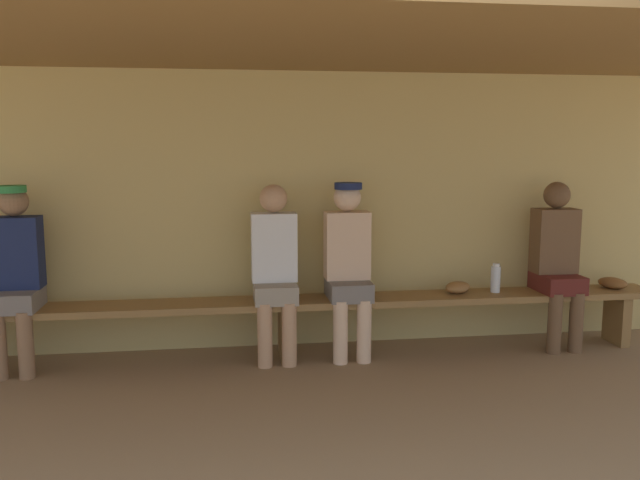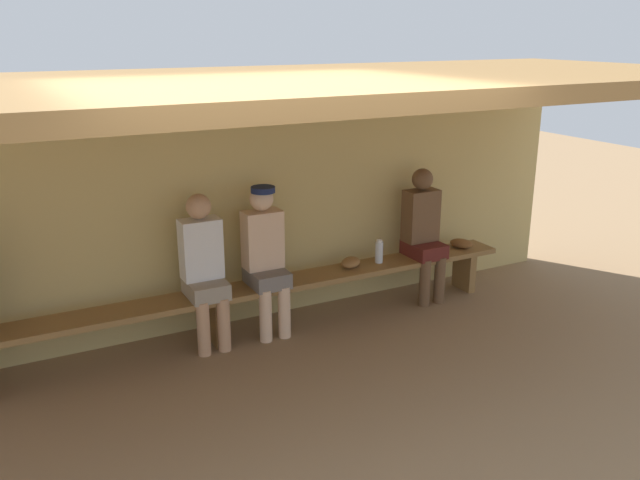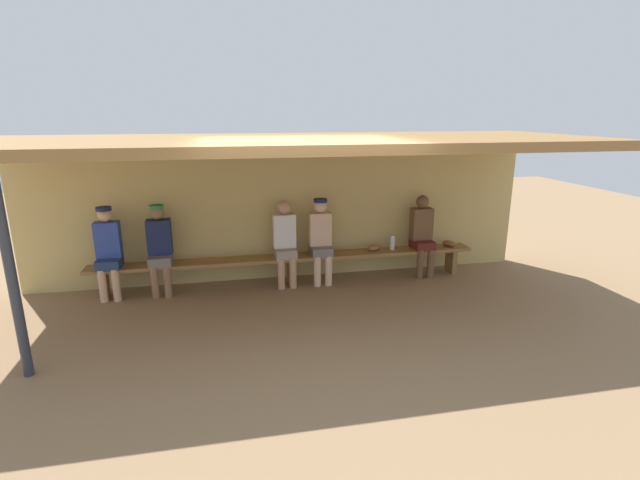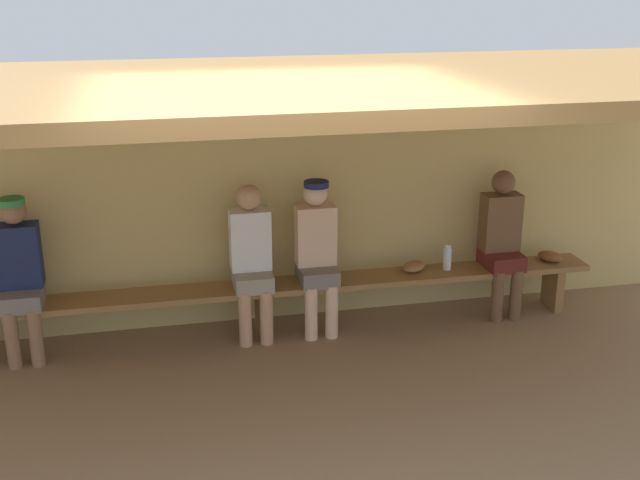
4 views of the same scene
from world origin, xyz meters
name	(u,v)px [view 1 (image 1 of 4)]	position (x,y,z in m)	size (l,w,h in m)	color
ground_plane	(311,449)	(0.00, 0.00, 0.00)	(24.00, 24.00, 0.00)	#8C6D4C
back_wall	(279,210)	(0.00, 2.00, 1.10)	(8.00, 0.20, 2.20)	tan
dugout_roof	(295,38)	(0.00, 0.70, 2.26)	(8.00, 2.80, 0.12)	olive
bench	(285,309)	(0.00, 1.55, 0.39)	(6.00, 0.36, 0.46)	olive
player_shirtless_tan	(348,261)	(0.49, 1.55, 0.75)	(0.34, 0.42, 1.34)	slate
player_near_post	(15,269)	(-1.93, 1.55, 0.75)	(0.34, 0.42, 1.34)	slate
player_rightmost	(275,265)	(-0.07, 1.55, 0.73)	(0.34, 0.42, 1.34)	gray
player_in_blue	(557,258)	(2.20, 1.55, 0.73)	(0.34, 0.42, 1.34)	#591E19
water_bottle_blue	(496,278)	(1.69, 1.57, 0.57)	(0.08, 0.08, 0.23)	silver
baseball_glove_tan	(613,283)	(2.70, 1.57, 0.51)	(0.24, 0.17, 0.09)	brown
baseball_glove_worn	(458,287)	(1.39, 1.59, 0.51)	(0.24, 0.17, 0.09)	olive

